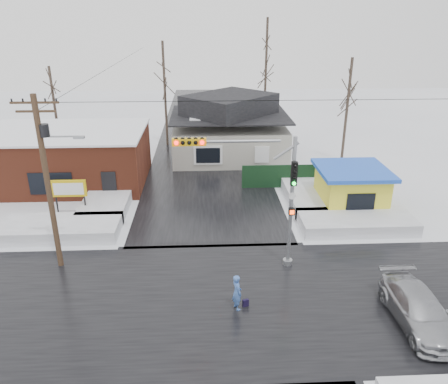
{
  "coord_description": "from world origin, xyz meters",
  "views": [
    {
      "loc": [
        -0.3,
        -16.78,
        12.39
      ],
      "look_at": [
        0.77,
        5.99,
        3.0
      ],
      "focal_mm": 35.0,
      "sensor_mm": 36.0,
      "label": 1
    }
  ],
  "objects_px": {
    "pedestrian": "(237,292)",
    "car": "(419,310)",
    "kiosk": "(351,188)",
    "traffic_signal": "(261,186)",
    "utility_pole": "(48,175)",
    "marquee_sign": "(69,189)"
  },
  "relations": [
    {
      "from": "utility_pole",
      "to": "kiosk",
      "type": "height_order",
      "value": "utility_pole"
    },
    {
      "from": "kiosk",
      "to": "traffic_signal",
      "type": "bearing_deg",
      "value": -135.16
    },
    {
      "from": "traffic_signal",
      "to": "marquee_sign",
      "type": "relative_size",
      "value": 2.75
    },
    {
      "from": "pedestrian",
      "to": "car",
      "type": "distance_m",
      "value": 7.77
    },
    {
      "from": "utility_pole",
      "to": "pedestrian",
      "type": "relative_size",
      "value": 5.21
    },
    {
      "from": "traffic_signal",
      "to": "pedestrian",
      "type": "bearing_deg",
      "value": -111.47
    },
    {
      "from": "kiosk",
      "to": "car",
      "type": "distance_m",
      "value": 12.01
    },
    {
      "from": "kiosk",
      "to": "utility_pole",
      "type": "bearing_deg",
      "value": -159.56
    },
    {
      "from": "car",
      "to": "kiosk",
      "type": "bearing_deg",
      "value": 85.03
    },
    {
      "from": "traffic_signal",
      "to": "car",
      "type": "xyz_separation_m",
      "value": [
        6.24,
        -4.93,
        -3.82
      ]
    },
    {
      "from": "traffic_signal",
      "to": "car",
      "type": "distance_m",
      "value": 8.83
    },
    {
      "from": "traffic_signal",
      "to": "utility_pole",
      "type": "bearing_deg",
      "value": 177.05
    },
    {
      "from": "traffic_signal",
      "to": "kiosk",
      "type": "distance_m",
      "value": 10.43
    },
    {
      "from": "kiosk",
      "to": "pedestrian",
      "type": "relative_size",
      "value": 2.67
    },
    {
      "from": "kiosk",
      "to": "car",
      "type": "relative_size",
      "value": 0.93
    },
    {
      "from": "marquee_sign",
      "to": "pedestrian",
      "type": "distance_m",
      "value": 14.27
    },
    {
      "from": "pedestrian",
      "to": "car",
      "type": "xyz_separation_m",
      "value": [
        7.64,
        -1.37,
        -0.15
      ]
    },
    {
      "from": "pedestrian",
      "to": "car",
      "type": "height_order",
      "value": "pedestrian"
    },
    {
      "from": "traffic_signal",
      "to": "marquee_sign",
      "type": "bearing_deg",
      "value": 150.28
    },
    {
      "from": "utility_pole",
      "to": "marquee_sign",
      "type": "relative_size",
      "value": 3.53
    },
    {
      "from": "utility_pole",
      "to": "kiosk",
      "type": "distance_m",
      "value": 18.95
    },
    {
      "from": "car",
      "to": "pedestrian",
      "type": "bearing_deg",
      "value": 168.82
    }
  ]
}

